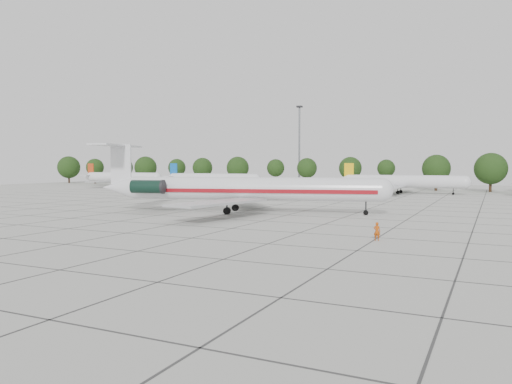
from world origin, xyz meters
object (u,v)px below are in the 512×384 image
at_px(bg_airliner_c, 403,182).
at_px(floodlight_mast, 299,142).
at_px(main_airliner, 235,188).
at_px(bg_airliner_a, 122,177).
at_px(bg_airliner_b, 212,179).
at_px(ground_crew, 377,231).

relative_size(bg_airliner_c, floodlight_mast, 1.11).
relative_size(main_airliner, bg_airliner_a, 1.51).
bearing_deg(bg_airliner_b, bg_airliner_a, 175.28).
height_order(main_airliner, floodlight_mast, floodlight_mast).
bearing_deg(bg_airliner_a, floodlight_mast, 22.48).
xyz_separation_m(bg_airliner_b, bg_airliner_c, (53.17, 0.32, 0.00)).
bearing_deg(bg_airliner_c, main_airliner, -103.18).
height_order(main_airliner, bg_airliner_b, main_airliner).
xyz_separation_m(bg_airliner_b, floodlight_mast, (17.27, 24.75, 11.37)).
distance_m(bg_airliner_a, floodlight_mast, 58.18).
relative_size(main_airliner, bg_airliner_b, 1.51).
xyz_separation_m(main_airliner, bg_airliner_a, (-74.67, 62.16, -0.66)).
bearing_deg(bg_airliner_c, floodlight_mast, 145.77).
height_order(bg_airliner_a, bg_airliner_b, same).
height_order(bg_airliner_b, floodlight_mast, floodlight_mast).
xyz_separation_m(main_airliner, ground_crew, (24.35, -17.89, -2.71)).
relative_size(bg_airliner_a, bg_airliner_c, 1.00).
bearing_deg(main_airliner, bg_airliner_b, 108.48).
bearing_deg(bg_airliner_c, ground_crew, -82.35).
height_order(ground_crew, floodlight_mast, floodlight_mast).
distance_m(bg_airliner_a, bg_airliner_c, 88.66).
distance_m(ground_crew, floodlight_mast, 112.70).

